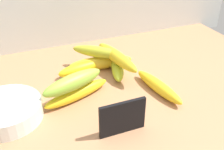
# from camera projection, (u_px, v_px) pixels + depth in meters

# --- Properties ---
(counter_top) EXTENTS (1.10, 0.76, 0.03)m
(counter_top) POSITION_uv_depth(u_px,v_px,m) (124.00, 99.00, 0.77)
(counter_top) COLOR #AD7953
(counter_top) RESTS_ON ground
(chalkboard_sign) EXTENTS (0.11, 0.02, 0.08)m
(chalkboard_sign) POSITION_uv_depth(u_px,v_px,m) (122.00, 119.00, 0.62)
(chalkboard_sign) COLOR black
(chalkboard_sign) RESTS_ON counter_top
(fruit_bowl) EXTENTS (0.17, 0.17, 0.04)m
(fruit_bowl) POSITION_uv_depth(u_px,v_px,m) (6.00, 111.00, 0.67)
(fruit_bowl) COLOR silver
(fruit_bowl) RESTS_ON counter_top
(banana_0) EXTENTS (0.20, 0.10, 0.04)m
(banana_0) POSITION_uv_depth(u_px,v_px,m) (77.00, 93.00, 0.74)
(banana_0) COLOR yellow
(banana_0) RESTS_ON counter_top
(banana_1) EXTENTS (0.16, 0.06, 0.04)m
(banana_1) POSITION_uv_depth(u_px,v_px,m) (82.00, 68.00, 0.85)
(banana_1) COLOR yellow
(banana_1) RESTS_ON counter_top
(banana_2) EXTENTS (0.09, 0.16, 0.04)m
(banana_2) POSITION_uv_depth(u_px,v_px,m) (117.00, 67.00, 0.86)
(banana_2) COLOR #A8BD28
(banana_2) RESTS_ON counter_top
(banana_3) EXTENTS (0.06, 0.19, 0.03)m
(banana_3) POSITION_uv_depth(u_px,v_px,m) (158.00, 86.00, 0.77)
(banana_3) COLOR yellow
(banana_3) RESTS_ON counter_top
(banana_4) EXTENTS (0.21, 0.06, 0.04)m
(banana_4) POSITION_uv_depth(u_px,v_px,m) (101.00, 63.00, 0.88)
(banana_4) COLOR yellow
(banana_4) RESTS_ON counter_top
(banana_5) EXTENTS (0.07, 0.21, 0.04)m
(banana_5) POSITION_uv_depth(u_px,v_px,m) (117.00, 57.00, 0.83)
(banana_5) COLOR yellow
(banana_5) RESTS_ON banana_2
(banana_6) EXTENTS (0.15, 0.14, 0.04)m
(banana_6) POSITION_uv_depth(u_px,v_px,m) (98.00, 52.00, 0.86)
(banana_6) COLOR gold
(banana_6) RESTS_ON banana_4
(banana_7) EXTENTS (0.18, 0.10, 0.04)m
(banana_7) POSITION_uv_depth(u_px,v_px,m) (73.00, 82.00, 0.71)
(banana_7) COLOR #90C03B
(banana_7) RESTS_ON banana_0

